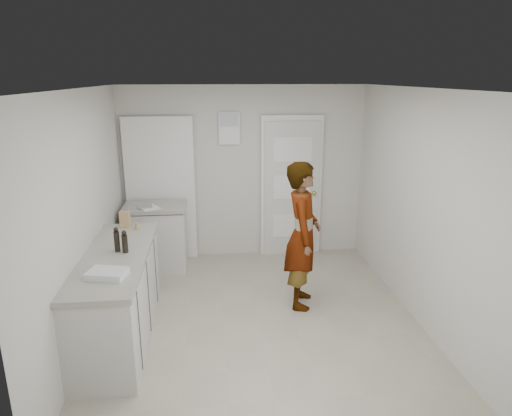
{
  "coord_description": "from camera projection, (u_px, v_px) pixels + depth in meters",
  "views": [
    {
      "loc": [
        -0.48,
        -4.5,
        2.62
      ],
      "look_at": [
        0.02,
        0.4,
        1.18
      ],
      "focal_mm": 32.0,
      "sensor_mm": 36.0,
      "label": 1
    }
  ],
  "objects": [
    {
      "name": "ground",
      "position": [
        258.0,
        320.0,
        5.08
      ],
      "size": [
        4.0,
        4.0,
        0.0
      ],
      "primitive_type": "plane",
      "color": "#ACA490",
      "rests_on": "ground"
    },
    {
      "name": "room_shell",
      "position": [
        232.0,
        189.0,
        6.64
      ],
      "size": [
        4.0,
        4.0,
        4.0
      ],
      "color": "beige",
      "rests_on": "ground"
    },
    {
      "name": "main_counter",
      "position": [
        118.0,
        300.0,
        4.63
      ],
      "size": [
        0.64,
        1.96,
        0.93
      ],
      "color": "silver",
      "rests_on": "ground"
    },
    {
      "name": "side_counter",
      "position": [
        157.0,
        240.0,
        6.32
      ],
      "size": [
        0.84,
        0.61,
        0.93
      ],
      "color": "silver",
      "rests_on": "ground"
    },
    {
      "name": "person",
      "position": [
        303.0,
        235.0,
        5.22
      ],
      "size": [
        0.53,
        0.69,
        1.71
      ],
      "primitive_type": "imported",
      "rotation": [
        0.0,
        0.0,
        1.38
      ],
      "color": "silver",
      "rests_on": "ground"
    },
    {
      "name": "cake_mix_box",
      "position": [
        125.0,
        219.0,
        5.27
      ],
      "size": [
        0.12,
        0.07,
        0.19
      ],
      "primitive_type": "cube",
      "rotation": [
        0.0,
        0.0,
        -0.18
      ],
      "color": "#A68653",
      "rests_on": "main_counter"
    },
    {
      "name": "spice_jar",
      "position": [
        137.0,
        226.0,
        5.22
      ],
      "size": [
        0.05,
        0.05,
        0.08
      ],
      "primitive_type": "cylinder",
      "color": "tan",
      "rests_on": "main_counter"
    },
    {
      "name": "oil_cruet_a",
      "position": [
        125.0,
        242.0,
        4.51
      ],
      "size": [
        0.06,
        0.06,
        0.23
      ],
      "color": "black",
      "rests_on": "main_counter"
    },
    {
      "name": "oil_cruet_b",
      "position": [
        117.0,
        240.0,
        4.53
      ],
      "size": [
        0.06,
        0.06,
        0.26
      ],
      "color": "black",
      "rests_on": "main_counter"
    },
    {
      "name": "baking_dish",
      "position": [
        107.0,
        274.0,
        3.99
      ],
      "size": [
        0.37,
        0.3,
        0.06
      ],
      "rotation": [
        0.0,
        0.0,
        -0.22
      ],
      "color": "silver",
      "rests_on": "main_counter"
    },
    {
      "name": "egg_bowl",
      "position": [
        108.0,
        276.0,
        3.95
      ],
      "size": [
        0.14,
        0.14,
        0.06
      ],
      "color": "silver",
      "rests_on": "main_counter"
    },
    {
      "name": "papers",
      "position": [
        149.0,
        207.0,
        6.07
      ],
      "size": [
        0.34,
        0.36,
        0.01
      ],
      "primitive_type": "cube",
      "rotation": [
        0.0,
        0.0,
        0.51
      ],
      "color": "white",
      "rests_on": "side_counter"
    }
  ]
}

